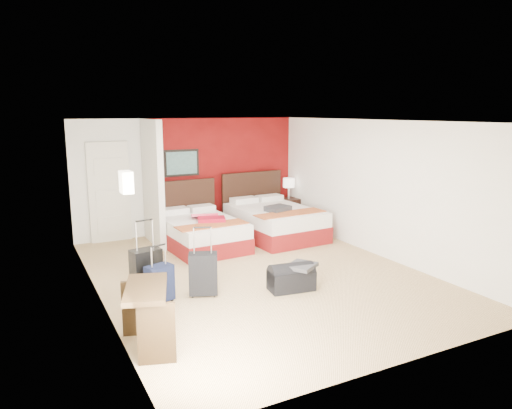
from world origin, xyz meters
TOP-DOWN VIEW (x-y plane):
  - ground at (0.00, 0.00)m, footprint 6.50×6.50m
  - room_walls at (-1.40, 1.42)m, footprint 5.02×6.52m
  - red_accent_panel at (0.75, 3.23)m, footprint 3.50×0.04m
  - partition_wall at (-1.00, 2.61)m, footprint 0.12×1.20m
  - entry_door at (-1.75, 3.20)m, footprint 0.82×0.06m
  - bed_left at (-0.26, 1.89)m, footprint 1.43×1.97m
  - bed_right at (1.42, 1.94)m, footprint 1.58×2.18m
  - red_suitcase_open at (-0.16, 1.79)m, footprint 0.71×0.83m
  - jacket_bundle at (1.32, 1.64)m, footprint 0.54×0.48m
  - nightstand at (2.28, 2.82)m, footprint 0.48×0.48m
  - table_lamp at (2.28, 2.82)m, footprint 0.31×0.31m
  - suitcase_black at (-1.84, 0.01)m, footprint 0.47×0.34m
  - suitcase_charcoal at (-1.13, -0.46)m, footprint 0.48×0.39m
  - suitcase_navy at (-1.77, -0.43)m, footprint 0.42×0.33m
  - duffel_bag at (0.13, -0.87)m, footprint 0.71×0.44m
  - jacket_draped at (0.28, -0.92)m, footprint 0.56×0.54m
  - desk at (-2.26, -1.67)m, footprint 0.70×0.99m

SIDE VIEW (x-z plane):
  - ground at x=0.00m, z-range 0.00..0.00m
  - duffel_bag at x=0.13m, z-range 0.00..0.34m
  - suitcase_navy at x=-1.77m, z-range 0.00..0.51m
  - bed_left at x=-0.26m, z-range 0.00..0.57m
  - suitcase_charcoal at x=-1.13m, z-range 0.00..0.61m
  - nightstand at x=2.28m, z-range 0.00..0.62m
  - bed_right at x=1.42m, z-range 0.00..0.63m
  - suitcase_black at x=-1.84m, z-range 0.00..0.64m
  - jacket_draped at x=0.28m, z-range 0.34..0.40m
  - desk at x=-2.26m, z-range 0.00..0.74m
  - red_suitcase_open at x=-0.16m, z-range 0.57..0.66m
  - jacket_bundle at x=1.32m, z-range 0.63..0.74m
  - table_lamp at x=2.28m, z-range 0.62..1.10m
  - entry_door at x=-1.75m, z-range 0.00..2.05m
  - red_accent_panel at x=0.75m, z-range 0.00..2.50m
  - partition_wall at x=-1.00m, z-range 0.00..2.50m
  - room_walls at x=-1.40m, z-range 0.01..2.51m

